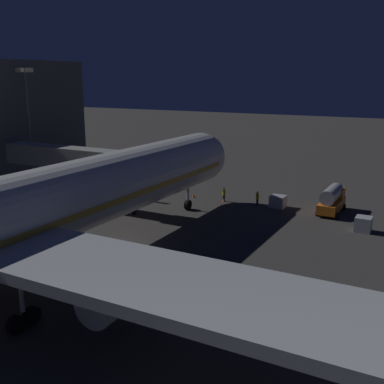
{
  "coord_description": "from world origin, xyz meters",
  "views": [
    {
      "loc": [
        -26.27,
        33.14,
        15.47
      ],
      "look_at": [
        -3.0,
        -9.7,
        3.5
      ],
      "focal_mm": 43.97,
      "sensor_mm": 36.0,
      "label": 1
    }
  ],
  "objects_px": {
    "apron_floodlight_mast": "(28,119)",
    "baggage_container_mid_row": "(363,224)",
    "jet_bridge": "(85,159)",
    "fuel_tanker": "(332,199)",
    "ground_crew_under_port_wing": "(224,194)",
    "ground_crew_near_nose_gear": "(257,197)",
    "traffic_cone_nose_port": "(224,199)",
    "traffic_cone_nose_starboard": "(194,195)",
    "baggage_container_near_belt": "(278,202)"
  },
  "relations": [
    {
      "from": "fuel_tanker",
      "to": "traffic_cone_nose_starboard",
      "type": "height_order",
      "value": "fuel_tanker"
    },
    {
      "from": "baggage_container_mid_row",
      "to": "ground_crew_near_nose_gear",
      "type": "height_order",
      "value": "ground_crew_near_nose_gear"
    },
    {
      "from": "ground_crew_under_port_wing",
      "to": "apron_floodlight_mast",
      "type": "bearing_deg",
      "value": 11.51
    },
    {
      "from": "fuel_tanker",
      "to": "apron_floodlight_mast",
      "type": "bearing_deg",
      "value": 9.82
    },
    {
      "from": "baggage_container_mid_row",
      "to": "apron_floodlight_mast",
      "type": "bearing_deg",
      "value": 1.97
    },
    {
      "from": "fuel_tanker",
      "to": "ground_crew_under_port_wing",
      "type": "xyz_separation_m",
      "value": [
        13.17,
        1.44,
        -0.68
      ]
    },
    {
      "from": "apron_floodlight_mast",
      "to": "jet_bridge",
      "type": "bearing_deg",
      "value": 161.72
    },
    {
      "from": "apron_floodlight_mast",
      "to": "baggage_container_mid_row",
      "type": "relative_size",
      "value": 10.02
    },
    {
      "from": "fuel_tanker",
      "to": "ground_crew_near_nose_gear",
      "type": "height_order",
      "value": "fuel_tanker"
    },
    {
      "from": "ground_crew_near_nose_gear",
      "to": "traffic_cone_nose_port",
      "type": "relative_size",
      "value": 3.21
    },
    {
      "from": "baggage_container_near_belt",
      "to": "baggage_container_mid_row",
      "type": "bearing_deg",
      "value": 156.57
    },
    {
      "from": "fuel_tanker",
      "to": "traffic_cone_nose_port",
      "type": "bearing_deg",
      "value": 6.52
    },
    {
      "from": "baggage_container_mid_row",
      "to": "traffic_cone_nose_port",
      "type": "height_order",
      "value": "baggage_container_mid_row"
    },
    {
      "from": "ground_crew_near_nose_gear",
      "to": "traffic_cone_nose_starboard",
      "type": "height_order",
      "value": "ground_crew_near_nose_gear"
    },
    {
      "from": "jet_bridge",
      "to": "fuel_tanker",
      "type": "height_order",
      "value": "jet_bridge"
    },
    {
      "from": "baggage_container_near_belt",
      "to": "jet_bridge",
      "type": "bearing_deg",
      "value": 27.76
    },
    {
      "from": "apron_floodlight_mast",
      "to": "traffic_cone_nose_port",
      "type": "bearing_deg",
      "value": -168.63
    },
    {
      "from": "baggage_container_mid_row",
      "to": "traffic_cone_nose_port",
      "type": "xyz_separation_m",
      "value": [
        17.58,
        -4.01,
        -0.5
      ]
    },
    {
      "from": "fuel_tanker",
      "to": "ground_crew_under_port_wing",
      "type": "height_order",
      "value": "fuel_tanker"
    },
    {
      "from": "ground_crew_near_nose_gear",
      "to": "traffic_cone_nose_port",
      "type": "xyz_separation_m",
      "value": [
        4.35,
        0.45,
        -0.69
      ]
    },
    {
      "from": "ground_crew_under_port_wing",
      "to": "jet_bridge",
      "type": "bearing_deg",
      "value": 37.14
    },
    {
      "from": "traffic_cone_nose_port",
      "to": "traffic_cone_nose_starboard",
      "type": "distance_m",
      "value": 4.4
    },
    {
      "from": "jet_bridge",
      "to": "ground_crew_near_nose_gear",
      "type": "xyz_separation_m",
      "value": [
        -17.96,
        -10.67,
        -4.9
      ]
    },
    {
      "from": "apron_floodlight_mast",
      "to": "traffic_cone_nose_starboard",
      "type": "xyz_separation_m",
      "value": [
        -23.3,
        -5.57,
        -9.48
      ]
    },
    {
      "from": "apron_floodlight_mast",
      "to": "baggage_container_near_belt",
      "type": "height_order",
      "value": "apron_floodlight_mast"
    },
    {
      "from": "ground_crew_under_port_wing",
      "to": "ground_crew_near_nose_gear",
      "type": "bearing_deg",
      "value": -175.04
    },
    {
      "from": "baggage_container_mid_row",
      "to": "ground_crew_near_nose_gear",
      "type": "distance_m",
      "value": 13.97
    },
    {
      "from": "baggage_container_near_belt",
      "to": "traffic_cone_nose_port",
      "type": "height_order",
      "value": "baggage_container_near_belt"
    },
    {
      "from": "apron_floodlight_mast",
      "to": "fuel_tanker",
      "type": "relative_size",
      "value": 2.81
    },
    {
      "from": "fuel_tanker",
      "to": "ground_crew_near_nose_gear",
      "type": "distance_m",
      "value": 8.88
    },
    {
      "from": "ground_crew_near_nose_gear",
      "to": "ground_crew_under_port_wing",
      "type": "relative_size",
      "value": 1.01
    },
    {
      "from": "traffic_cone_nose_port",
      "to": "baggage_container_mid_row",
      "type": "bearing_deg",
      "value": 167.15
    },
    {
      "from": "baggage_container_near_belt",
      "to": "ground_crew_near_nose_gear",
      "type": "height_order",
      "value": "ground_crew_near_nose_gear"
    },
    {
      "from": "fuel_tanker",
      "to": "baggage_container_near_belt",
      "type": "distance_m",
      "value": 6.33
    },
    {
      "from": "baggage_container_near_belt",
      "to": "ground_crew_under_port_wing",
      "type": "distance_m",
      "value": 7.0
    },
    {
      "from": "jet_bridge",
      "to": "fuel_tanker",
      "type": "relative_size",
      "value": 3.57
    },
    {
      "from": "jet_bridge",
      "to": "ground_crew_under_port_wing",
      "type": "relative_size",
      "value": 12.09
    },
    {
      "from": "apron_floodlight_mast",
      "to": "baggage_container_mid_row",
      "type": "xyz_separation_m",
      "value": [
        -45.28,
        -1.56,
        -8.98
      ]
    },
    {
      "from": "apron_floodlight_mast",
      "to": "ground_crew_under_port_wing",
      "type": "xyz_separation_m",
      "value": [
        -27.67,
        -5.64,
        -8.79
      ]
    },
    {
      "from": "ground_crew_under_port_wing",
      "to": "fuel_tanker",
      "type": "bearing_deg",
      "value": -173.78
    },
    {
      "from": "jet_bridge",
      "to": "traffic_cone_nose_starboard",
      "type": "height_order",
      "value": "jet_bridge"
    },
    {
      "from": "apron_floodlight_mast",
      "to": "traffic_cone_nose_starboard",
      "type": "bearing_deg",
      "value": -166.56
    },
    {
      "from": "fuel_tanker",
      "to": "baggage_container_mid_row",
      "type": "xyz_separation_m",
      "value": [
        -4.44,
        5.51,
        -0.87
      ]
    },
    {
      "from": "ground_crew_under_port_wing",
      "to": "traffic_cone_nose_starboard",
      "type": "xyz_separation_m",
      "value": [
        4.37,
        0.07,
        -0.69
      ]
    },
    {
      "from": "jet_bridge",
      "to": "fuel_tanker",
      "type": "xyz_separation_m",
      "value": [
        -26.76,
        -11.72,
        -4.22
      ]
    },
    {
      "from": "jet_bridge",
      "to": "traffic_cone_nose_starboard",
      "type": "bearing_deg",
      "value": -132.04
    },
    {
      "from": "traffic_cone_nose_starboard",
      "to": "apron_floodlight_mast",
      "type": "bearing_deg",
      "value": 13.44
    },
    {
      "from": "baggage_container_near_belt",
      "to": "ground_crew_near_nose_gear",
      "type": "relative_size",
      "value": 1.03
    },
    {
      "from": "jet_bridge",
      "to": "ground_crew_near_nose_gear",
      "type": "distance_m",
      "value": 21.46
    },
    {
      "from": "jet_bridge",
      "to": "baggage_container_mid_row",
      "type": "distance_m",
      "value": 32.21
    }
  ]
}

